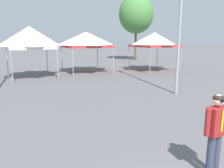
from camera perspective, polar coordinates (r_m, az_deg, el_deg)
canopy_tent_far_left at (r=17.36m, az=-19.91°, el=10.87°), size 3.33×3.33×3.68m
canopy_tent_right_of_center at (r=19.08m, az=-6.50°, el=10.98°), size 3.58×3.58×3.36m
canopy_tent_behind_right at (r=20.42m, az=10.63°, el=10.87°), size 3.49×3.49×3.35m
person_foreground at (r=5.25m, az=24.53°, el=-10.37°), size 0.65×0.27×1.78m
tree_behind_tents_right at (r=29.84m, az=6.06°, el=16.95°), size 4.31×4.31×8.12m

